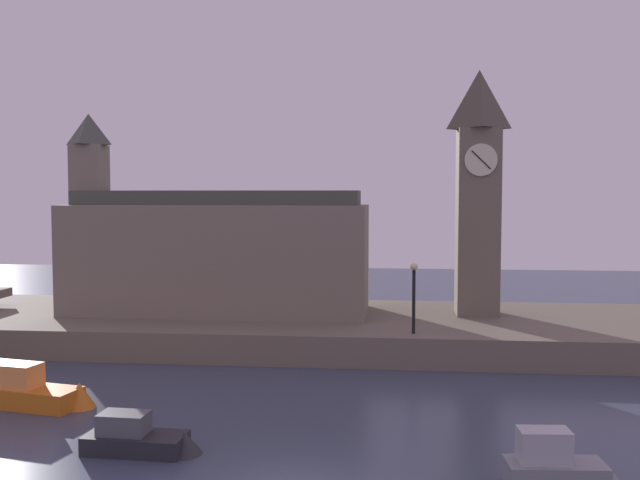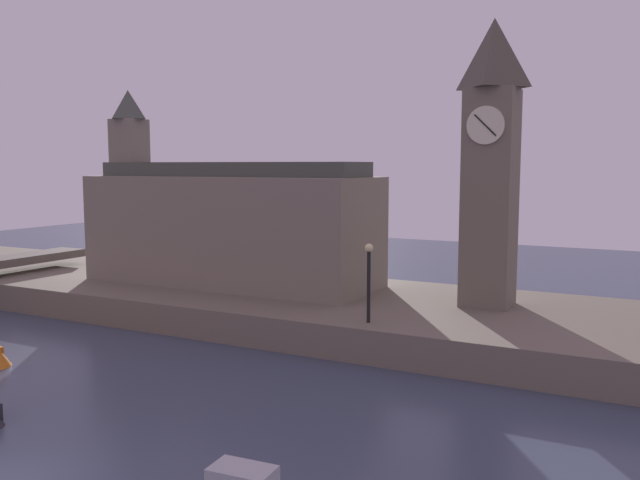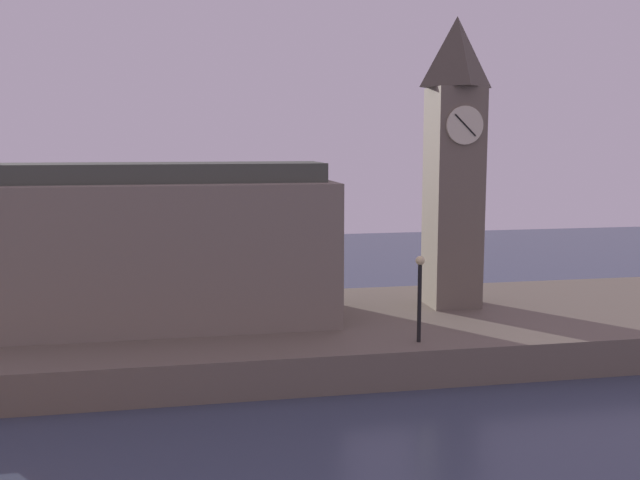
{
  "view_description": "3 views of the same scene",
  "coord_description": "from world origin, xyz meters",
  "views": [
    {
      "loc": [
        2.73,
        -19.38,
        8.22
      ],
      "look_at": [
        -0.91,
        15.47,
        5.96
      ],
      "focal_mm": 40.61,
      "sensor_mm": 36.0,
      "label": 1
    },
    {
      "loc": [
        14.96,
        -10.65,
        8.21
      ],
      "look_at": [
        0.36,
        17.03,
        4.72
      ],
      "focal_mm": 37.7,
      "sensor_mm": 36.0,
      "label": 2
    },
    {
      "loc": [
        -5.49,
        -11.26,
        9.3
      ],
      "look_at": [
        -0.13,
        16.19,
        5.51
      ],
      "focal_mm": 40.99,
      "sensor_mm": 36.0,
      "label": 3
    }
  ],
  "objects": [
    {
      "name": "streetlamp",
      "position": [
        3.63,
        15.27,
        3.66
      ],
      "size": [
        0.36,
        0.36,
        3.41
      ],
      "color": "black",
      "rests_on": "far_embankment"
    },
    {
      "name": "clock_tower",
      "position": [
        7.25,
        21.22,
        8.48
      ],
      "size": [
        2.51,
        2.54,
        13.46
      ],
      "color": "#6B6051",
      "rests_on": "far_embankment"
    },
    {
      "name": "parliament_hall",
      "position": [
        -7.61,
        20.59,
        4.91
      ],
      "size": [
        16.86,
        5.96,
        11.25
      ],
      "color": "slate",
      "rests_on": "far_embankment"
    },
    {
      "name": "far_embankment",
      "position": [
        0.0,
        20.0,
        0.75
      ],
      "size": [
        70.0,
        12.0,
        1.5
      ],
      "primitive_type": "cube",
      "color": "#6B6051",
      "rests_on": "ground"
    }
  ]
}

